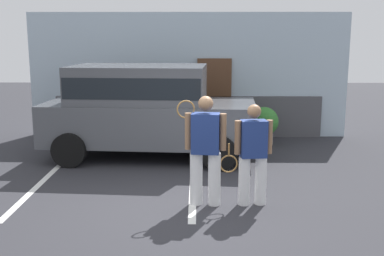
% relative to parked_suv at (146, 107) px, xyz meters
% --- Properties ---
extents(ground_plane, '(40.00, 40.00, 0.00)m').
position_rel_parked_suv_xyz_m(ground_plane, '(0.91, -3.16, -1.15)').
color(ground_plane, '#2D2D33').
extents(parking_stripe_0, '(0.12, 4.40, 0.01)m').
position_rel_parked_suv_xyz_m(parking_stripe_0, '(-1.76, -1.66, -1.14)').
color(parking_stripe_0, silver).
rests_on(parking_stripe_0, ground_plane).
extents(parking_stripe_1, '(0.12, 4.40, 0.01)m').
position_rel_parked_suv_xyz_m(parking_stripe_1, '(1.07, -1.66, -1.14)').
color(parking_stripe_1, silver).
rests_on(parking_stripe_1, ground_plane).
extents(house_frontage, '(8.43, 0.40, 3.29)m').
position_rel_parked_suv_xyz_m(house_frontage, '(0.92, 2.32, 0.40)').
color(house_frontage, silver).
rests_on(house_frontage, ground_plane).
extents(parked_suv, '(4.72, 2.42, 2.05)m').
position_rel_parked_suv_xyz_m(parked_suv, '(0.00, 0.00, 0.00)').
color(parked_suv, '#4C4F54').
rests_on(parked_suv, ground_plane).
extents(tennis_player_man, '(0.79, 0.32, 1.77)m').
position_rel_parked_suv_xyz_m(tennis_player_man, '(1.27, -3.03, -0.22)').
color(tennis_player_man, white).
rests_on(tennis_player_man, ground_plane).
extents(tennis_player_woman, '(0.87, 0.30, 1.64)m').
position_rel_parked_suv_xyz_m(tennis_player_woman, '(2.03, -3.02, -0.30)').
color(tennis_player_woman, white).
rests_on(tennis_player_woman, ground_plane).
extents(potted_plant_by_porch, '(0.72, 0.72, 0.95)m').
position_rel_parked_suv_xyz_m(potted_plant_by_porch, '(2.81, 1.24, -0.62)').
color(potted_plant_by_porch, gray).
rests_on(potted_plant_by_porch, ground_plane).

